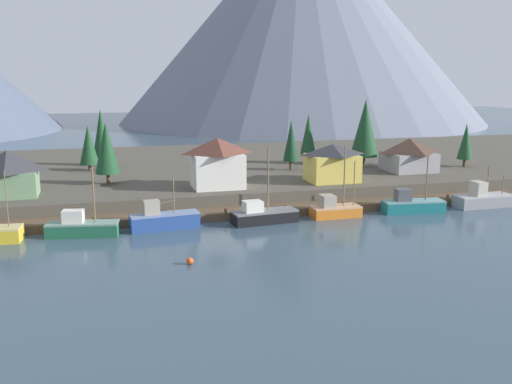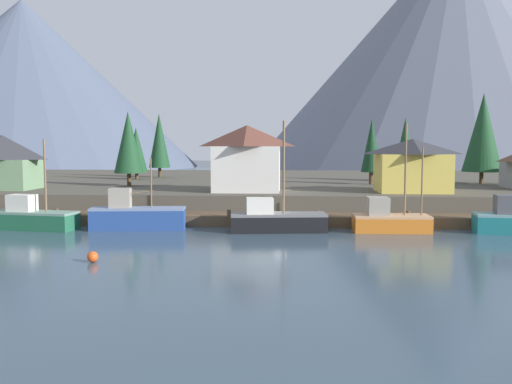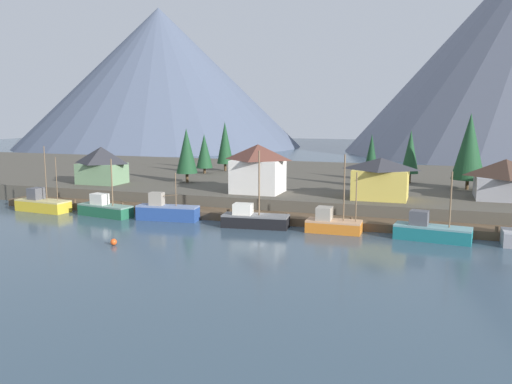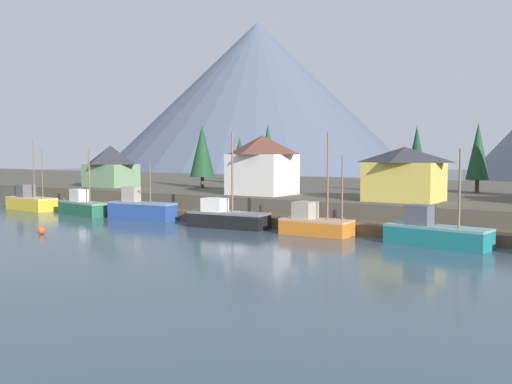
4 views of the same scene
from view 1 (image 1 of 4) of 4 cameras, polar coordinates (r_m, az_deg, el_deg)
ground_plane at (r=91.67m, az=-3.28°, el=-0.04°), size 400.00×400.00×1.00m
dock at (r=74.36m, az=-0.36°, el=-2.00°), size 80.00×4.00×1.60m
shoreline_bank at (r=102.92m, az=-4.70°, el=2.23°), size 400.00×56.00×2.50m
mountain_central_peak at (r=228.97m, az=4.53°, el=17.17°), size 140.56×140.56×80.14m
fishing_boat_green at (r=67.98m, az=-17.13°, el=-3.40°), size 8.34×3.85×7.94m
fishing_boat_blue at (r=68.60m, az=-9.29°, el=-2.77°), size 8.37×3.04×6.32m
fishing_boat_black at (r=70.61m, az=0.73°, el=-2.32°), size 8.44×3.63×9.49m
fishing_boat_orange at (r=74.19m, az=7.86°, el=-1.73°), size 6.47×2.85×9.27m
fishing_boat_teal at (r=78.85m, az=15.40°, el=-1.23°), size 8.44×3.61×7.78m
fishing_boat_grey at (r=85.25m, az=21.80°, el=-0.66°), size 8.20×3.03×5.79m
house_green at (r=80.20m, az=-23.65°, el=1.73°), size 7.39×5.36×6.05m
house_yellow at (r=85.17m, az=7.66°, el=2.97°), size 7.54×5.98×5.58m
house_grey at (r=96.97m, az=15.12°, el=3.68°), size 7.76×7.33×5.41m
house_white at (r=79.83m, az=-3.91°, el=3.01°), size 7.32×6.15×7.04m
conifer_near_left at (r=101.43m, az=10.91°, el=6.35°), size 4.90×4.90×11.52m
conifer_near_right at (r=94.51m, az=3.55°, el=5.16°), size 2.59×2.59×8.29m
conifer_mid_left at (r=104.16m, az=20.34°, el=4.77°), size 2.65×2.65×7.43m
conifer_mid_right at (r=84.86m, az=-14.80°, el=4.30°), size 3.53×3.53×8.99m
conifer_back_left at (r=97.89m, az=-16.49°, el=4.58°), size 3.15×3.15×7.54m
conifer_back_right at (r=102.93m, az=-15.29°, el=5.73°), size 3.24×3.24×9.83m
conifer_centre at (r=102.64m, az=5.28°, el=5.80°), size 2.83×2.83×8.77m
channel_buoy at (r=55.95m, az=-6.67°, el=-6.90°), size 0.70×0.70×0.70m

